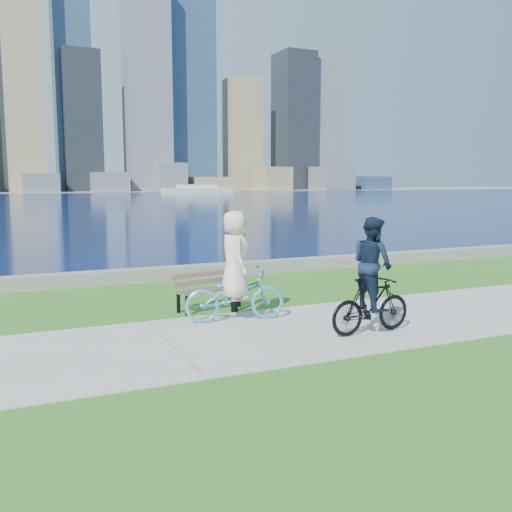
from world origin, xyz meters
The scene contains 11 objects.
ground centered at (0.00, 0.00, 0.00)m, with size 320.00×320.00×0.00m, color #27661A.
concrete_path centered at (0.00, 0.00, 0.01)m, with size 80.00×3.50×0.02m, color #A0A09B.
seawall centered at (0.00, 6.20, 0.17)m, with size 90.00×0.50×0.35m, color slate.
bay_water centered at (0.00, 72.00, 0.00)m, with size 320.00×131.00×0.01m, color #0B1A49.
far_shore centered at (0.00, 130.00, 0.06)m, with size 320.00×30.00×0.12m, color gray.
city_skyline centered at (1.54, 129.16, 21.52)m, with size 178.32×24.03×76.00m.
ferry_far centered at (28.53, 96.99, 0.76)m, with size 13.41×3.83×1.82m.
park_bench centered at (-2.55, 2.35, 0.47)m, with size 1.58×0.87×0.78m.
bollard_lamp centered at (-2.13, 1.86, 0.73)m, with size 0.21×0.21×1.28m.
cyclist_woman centered at (-2.42, 1.10, 0.81)m, with size 0.96×2.03×2.13m.
cyclist_man centered at (-0.56, -0.72, 0.90)m, with size 0.66×1.70×2.08m.
Camera 1 is at (-6.45, -8.90, 2.73)m, focal length 40.00 mm.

